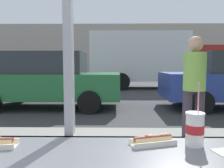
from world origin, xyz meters
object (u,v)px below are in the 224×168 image
Objects in this scene: parked_car_green at (48,80)px; pedestrian at (194,84)px; soda_cup_right at (195,129)px; hotdog_tray_far at (153,140)px; box_truck at (151,59)px.

pedestrian reaches higher than parked_car_green.
pedestrian reaches higher than soda_cup_right.
box_truck is at bearing 81.25° from hotdog_tray_far.
parked_car_green reaches higher than soda_cup_right.
pedestrian is at bearing 65.88° from hotdog_tray_far.
box_truck is (1.57, 11.62, 0.64)m from soda_cup_right.
hotdog_tray_far is at bearing -98.75° from box_truck.
parked_car_green is 4.90m from pedestrian.
pedestrian is (3.26, -3.65, 0.19)m from parked_car_green.
parked_car_green reaches higher than hotdog_tray_far.
pedestrian reaches higher than hotdog_tray_far.
parked_car_green is (-2.51, 5.80, -0.15)m from soda_cup_right.
box_truck reaches higher than soda_cup_right.
box_truck is (1.79, 11.61, 0.71)m from hotdog_tray_far.
soda_cup_right is 6.32m from parked_car_green.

